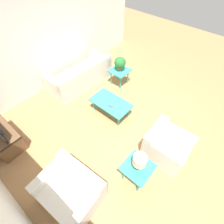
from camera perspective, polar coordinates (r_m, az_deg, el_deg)
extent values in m
plane|color=#A87A4C|center=(4.82, 5.08, -4.27)|extent=(14.00, 14.00, 0.00)
cube|color=white|center=(5.78, -20.47, 20.59)|extent=(0.12, 7.20, 2.70)
cube|color=silver|center=(6.01, -10.28, 10.83)|extent=(1.01, 2.10, 0.41)
cube|color=silver|center=(5.54, -8.45, 12.52)|extent=(0.29, 2.07, 0.38)
cube|color=silver|center=(6.29, -3.96, 17.14)|extent=(0.92, 0.24, 0.25)
cube|color=silver|center=(5.45, -18.30, 8.75)|extent=(0.92, 0.24, 0.25)
cube|color=silver|center=(4.35, 17.32, -11.42)|extent=(0.94, 0.84, 0.44)
cube|color=silver|center=(4.08, 14.15, -6.24)|extent=(0.23, 0.82, 0.32)
cube|color=silver|center=(3.90, 16.21, -12.48)|extent=(0.92, 0.19, 0.21)
cube|color=silver|center=(4.28, 20.28, -6.13)|extent=(0.92, 0.19, 0.21)
cube|color=silver|center=(3.87, -13.44, -24.55)|extent=(1.20, 0.99, 0.44)
cube|color=silver|center=(3.57, -10.29, -18.70)|extent=(1.15, 0.28, 0.32)
cube|color=silver|center=(3.77, -19.75, -18.15)|extent=(0.22, 0.93, 0.21)
cube|color=silver|center=(3.43, -8.13, -28.22)|extent=(0.22, 0.93, 0.21)
cube|color=teal|center=(4.78, -0.41, 3.06)|extent=(1.12, 0.64, 0.04)
cylinder|color=teal|center=(4.87, 5.30, 0.15)|extent=(0.05, 0.05, 0.39)
cylinder|color=teal|center=(5.27, -2.60, 5.03)|extent=(0.05, 0.05, 0.39)
cylinder|color=teal|center=(4.65, 2.10, -2.88)|extent=(0.05, 0.05, 0.39)
cylinder|color=teal|center=(5.06, -5.89, 2.44)|extent=(0.05, 0.05, 0.39)
cube|color=teal|center=(5.71, 2.53, 13.38)|extent=(0.57, 0.57, 0.04)
cylinder|color=teal|center=(5.91, 5.16, 11.33)|extent=(0.04, 0.04, 0.51)
cylinder|color=teal|center=(6.09, 2.17, 12.83)|extent=(0.04, 0.04, 0.51)
cylinder|color=teal|center=(5.66, 2.73, 9.52)|extent=(0.04, 0.04, 0.51)
cylinder|color=teal|center=(5.85, -0.29, 11.12)|extent=(0.04, 0.04, 0.51)
cube|color=teal|center=(3.67, 8.42, -17.46)|extent=(0.57, 0.57, 0.04)
cylinder|color=teal|center=(3.97, 12.07, -18.54)|extent=(0.04, 0.04, 0.51)
cylinder|color=teal|center=(4.02, 7.28, -15.42)|extent=(0.04, 0.04, 0.51)
cylinder|color=teal|center=(3.83, 8.69, -22.84)|extent=(0.04, 0.04, 0.51)
cylinder|color=teal|center=(3.88, 3.72, -19.45)|extent=(0.04, 0.04, 0.51)
cube|color=brown|center=(5.02, -32.00, -7.18)|extent=(1.03, 0.57, 0.51)
cylinder|color=brown|center=(5.66, 2.56, 14.05)|extent=(0.16, 0.16, 0.13)
sphere|color=#236B2D|center=(5.54, 2.64, 15.83)|extent=(0.35, 0.35, 0.35)
cylinder|color=#333333|center=(3.56, 8.64, -16.72)|extent=(0.13, 0.13, 0.20)
cylinder|color=beige|center=(3.38, 9.04, -15.30)|extent=(0.27, 0.27, 0.21)
cube|color=#4C4C51|center=(4.66, -0.55, 1.99)|extent=(0.16, 0.09, 0.02)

